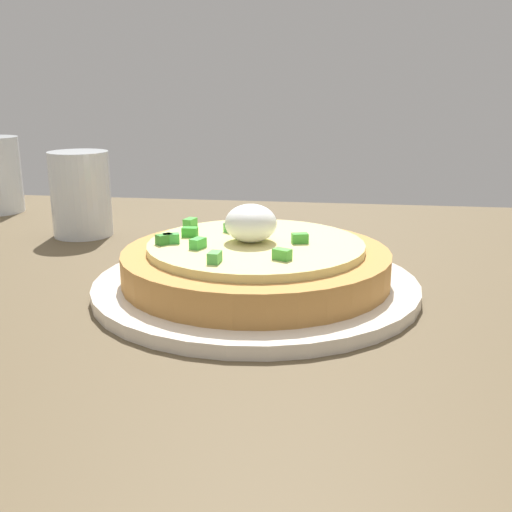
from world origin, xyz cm
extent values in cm
cube|color=brown|center=(0.00, 0.00, 1.40)|extent=(103.79, 69.16, 2.80)
cylinder|color=silver|center=(5.12, -5.31, 3.31)|extent=(26.42, 26.42, 1.03)
cylinder|color=#BB8342|center=(5.12, -5.31, 5.09)|extent=(21.66, 21.66, 2.52)
cylinder|color=#DECE7E|center=(5.12, -5.31, 6.67)|extent=(17.49, 17.49, 0.65)
ellipsoid|color=white|center=(4.68, -5.20, 8.52)|extent=(4.18, 4.18, 3.06)
cube|color=green|center=(5.22, -3.52, 7.39)|extent=(1.40, 1.51, 0.80)
cube|color=green|center=(2.89, -1.61, 7.39)|extent=(1.38, 1.51, 0.80)
cube|color=green|center=(-1.41, -0.92, 7.39)|extent=(1.12, 1.45, 0.80)
cube|color=green|center=(0.93, -7.85, 7.39)|extent=(1.23, 1.49, 0.80)
cube|color=#36832D|center=(-2.00, -6.94, 7.39)|extent=(1.46, 1.48, 0.80)
cube|color=green|center=(7.70, -10.06, 7.39)|extent=(1.50, 1.27, 0.80)
cube|color=#50B44F|center=(2.57, -2.05, 7.39)|extent=(1.43, 1.50, 0.80)
cube|color=green|center=(4.05, -4.18, 7.39)|extent=(1.47, 1.18, 0.80)
cube|color=green|center=(-1.54, -6.63, 7.39)|extent=(1.47, 1.17, 0.80)
cube|color=green|center=(-0.59, -4.29, 7.39)|extent=(1.31, 0.85, 0.80)
cube|color=green|center=(8.65, -5.10, 7.39)|extent=(1.44, 1.10, 0.80)
cube|color=#54B54E|center=(3.02, -11.51, 7.39)|extent=(0.90, 1.34, 0.80)
cylinder|color=silver|center=(-16.94, 11.26, 7.50)|extent=(6.56, 6.56, 9.40)
cylinder|color=beige|center=(-16.94, 11.26, 6.35)|extent=(5.77, 5.77, 6.31)
camera|label=1|loc=(11.68, -51.94, 19.18)|focal=42.37mm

